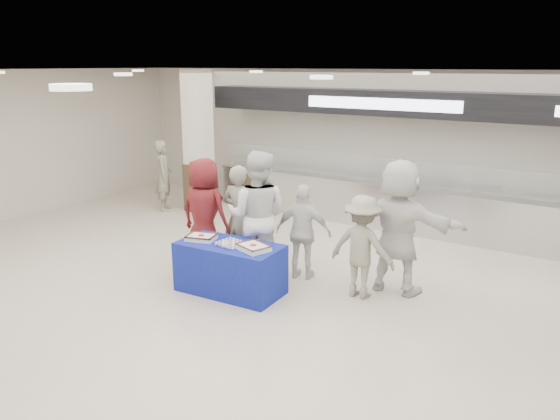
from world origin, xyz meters
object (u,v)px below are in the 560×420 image
Objects in this scene: civilian_maroon at (204,213)px; chef_tall at (257,216)px; sheet_cake_left at (201,237)px; chef_short at (303,232)px; cupcake_tray at (230,243)px; soldier_a at (240,217)px; civilian_white at (399,227)px; soldier_bg at (164,176)px; sheet_cake_right at (253,247)px; soldier_b at (362,247)px; display_table at (230,268)px.

civilian_maroon is 0.90× the size of chef_tall.
chef_short is (1.10, 1.15, -0.03)m from sheet_cake_left.
soldier_a reaches higher than cupcake_tray.
civilian_white is at bearing 178.34° from chef_short.
chef_short reaches higher than cupcake_tray.
chef_tall is (0.55, -0.27, 0.16)m from soldier_a.
soldier_a is at bearing 92.99° from sheet_cake_left.
soldier_a is 1.06× the size of soldier_bg.
civilian_white reaches higher than sheet_cake_left.
soldier_b is (1.24, 0.95, -0.04)m from sheet_cake_right.
sheet_cake_left is at bearing 23.75° from soldier_b.
chef_tall is (1.05, 0.04, 0.10)m from civilian_maroon.
cupcake_tray is (-0.40, -0.02, -0.02)m from sheet_cake_right.
display_table is at bearing 46.17° from chef_short.
civilian_maroon reaches higher than soldier_b.
chef_tall is at bearing -153.72° from soldier_bg.
cupcake_tray is (0.53, 0.03, -0.02)m from sheet_cake_left.
civilian_maroon is 3.91m from soldier_bg.
civilian_white reaches higher than chef_short.
civilian_maroon is at bearing 144.57° from display_table.
sheet_cake_right is 0.35× the size of chef_short.
chef_short is (0.17, 1.10, -0.04)m from sheet_cake_right.
cupcake_tray is 1.29m from civilian_maroon.
display_table is at bearing 27.96° from soldier_b.
chef_tall is 1.25× the size of soldier_bg.
chef_short is 0.93× the size of soldier_bg.
soldier_a is (-0.54, 0.95, 0.49)m from display_table.
civilian_maroon is (-1.04, 0.64, 0.54)m from display_table.
cupcake_tray is 1.25m from chef_short.
display_table is at bearing 143.96° from civilian_maroon.
chef_tall reaches higher than soldier_b.
chef_tall reaches higher than sheet_cake_right.
display_table is 0.76× the size of chef_tall.
display_table is 2.95× the size of sheet_cake_right.
sheet_cake_right is 0.29× the size of civilian_maroon.
display_table is 0.65m from sheet_cake_left.
sheet_cake_right is at bearing 39.99° from civilian_white.
civilian_white reaches higher than soldier_bg.
soldier_bg is at bearing -34.82° from chef_short.
civilian_maroon is (-1.48, 0.66, 0.12)m from sheet_cake_right.
sheet_cake_right is at bearing 67.05° from chef_short.
sheet_cake_left is 0.32× the size of soldier_b.
display_table is at bearing 8.04° from sheet_cake_left.
civilian_maroon reaches higher than sheet_cake_right.
soldier_bg is (-4.24, 2.21, -0.20)m from chef_tall.
civilian_white is at bearing 30.12° from sheet_cake_left.
display_table is 0.84× the size of civilian_maroon.
soldier_b is 6.23m from soldier_bg.
civilian_maroon is at bearing 127.93° from sheet_cake_left.
chef_tall reaches higher than soldier_bg.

